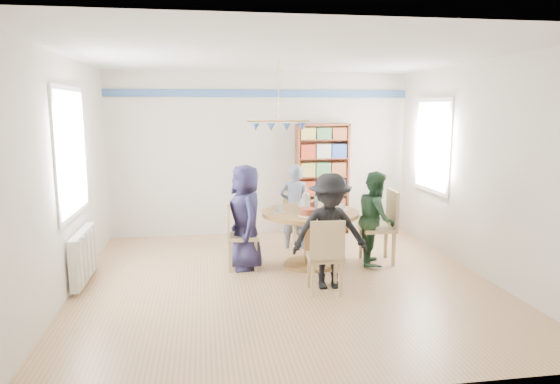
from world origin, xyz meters
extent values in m
plane|color=tan|center=(0.00, 0.00, 0.00)|extent=(5.00, 5.00, 0.00)
plane|color=white|center=(0.00, 0.00, 2.70)|extent=(5.00, 5.00, 0.00)
plane|color=beige|center=(0.00, 2.50, 1.35)|extent=(5.00, 0.00, 5.00)
plane|color=beige|center=(0.00, -2.50, 1.35)|extent=(5.00, 0.00, 5.00)
plane|color=beige|center=(-2.50, 0.00, 1.35)|extent=(0.00, 5.00, 5.00)
plane|color=beige|center=(2.50, 0.00, 1.35)|extent=(0.00, 5.00, 5.00)
cube|color=#305185|center=(0.00, 2.48, 2.35)|extent=(5.00, 0.02, 0.12)
cube|color=white|center=(-2.48, 0.30, 1.60)|extent=(0.03, 1.32, 1.52)
cube|color=white|center=(-2.46, 0.30, 1.60)|extent=(0.01, 1.20, 1.40)
cube|color=white|center=(2.48, 1.30, 1.55)|extent=(0.03, 1.12, 1.42)
cube|color=white|center=(2.46, 1.30, 1.55)|extent=(0.01, 1.00, 1.30)
cylinder|color=gold|center=(0.00, 0.50, 2.33)|extent=(0.01, 0.01, 0.75)
cylinder|color=gold|center=(0.00, 0.50, 1.95)|extent=(0.80, 0.02, 0.02)
cone|color=#4269BB|center=(-0.30, 0.50, 1.87)|extent=(0.11, 0.11, 0.10)
cone|color=#4269BB|center=(-0.10, 0.50, 1.87)|extent=(0.11, 0.11, 0.10)
cone|color=#4269BB|center=(0.10, 0.50, 1.87)|extent=(0.11, 0.11, 0.10)
cone|color=#4269BB|center=(0.30, 0.50, 1.87)|extent=(0.11, 0.11, 0.10)
cube|color=silver|center=(-2.42, 0.30, 0.35)|extent=(0.10, 1.00, 0.60)
cube|color=silver|center=(-2.36, -0.10, 0.35)|extent=(0.02, 0.06, 0.56)
cube|color=silver|center=(-2.36, 0.10, 0.35)|extent=(0.02, 0.06, 0.56)
cube|color=silver|center=(-2.36, 0.30, 0.35)|extent=(0.02, 0.06, 0.56)
cube|color=silver|center=(-2.36, 0.50, 0.35)|extent=(0.02, 0.06, 0.56)
cube|color=silver|center=(-2.36, 0.70, 0.35)|extent=(0.02, 0.06, 0.56)
cylinder|color=olive|center=(0.44, 0.57, 0.72)|extent=(1.30, 1.30, 0.05)
cylinder|color=olive|center=(0.44, 0.57, 0.35)|extent=(0.16, 0.16, 0.70)
cylinder|color=olive|center=(0.44, 0.57, 0.02)|extent=(0.70, 0.70, 0.04)
cube|color=tan|center=(-0.47, 0.60, 0.43)|extent=(0.41, 0.41, 0.05)
cube|color=tan|center=(-0.66, 0.61, 0.67)|extent=(0.05, 0.40, 0.48)
cube|color=tan|center=(-0.31, 0.43, 0.21)|extent=(0.04, 0.04, 0.41)
cube|color=tan|center=(-0.31, 0.76, 0.21)|extent=(0.04, 0.04, 0.41)
cube|color=tan|center=(-0.64, 0.44, 0.21)|extent=(0.04, 0.04, 0.41)
cube|color=tan|center=(-0.63, 0.77, 0.21)|extent=(0.04, 0.04, 0.41)
cube|color=tan|center=(1.38, 0.58, 0.48)|extent=(0.47, 0.47, 0.05)
cube|color=tan|center=(1.58, 0.57, 0.74)|extent=(0.07, 0.45, 0.53)
cube|color=tan|center=(1.22, 0.78, 0.23)|extent=(0.05, 0.05, 0.46)
cube|color=tan|center=(1.19, 0.42, 0.23)|extent=(0.05, 0.05, 0.46)
cube|color=tan|center=(1.58, 0.75, 0.23)|extent=(0.05, 0.05, 0.46)
cube|color=tan|center=(1.55, 0.39, 0.23)|extent=(0.05, 0.05, 0.46)
cube|color=tan|center=(0.46, 1.51, 0.43)|extent=(0.50, 0.50, 0.05)
cube|color=tan|center=(0.40, 1.68, 0.66)|extent=(0.39, 0.17, 0.47)
cube|color=tan|center=(0.36, 1.30, 0.20)|extent=(0.05, 0.05, 0.41)
cube|color=tan|center=(0.66, 1.41, 0.20)|extent=(0.05, 0.05, 0.41)
cube|color=tan|center=(0.26, 1.61, 0.20)|extent=(0.05, 0.05, 0.41)
cube|color=tan|center=(0.56, 1.71, 0.20)|extent=(0.05, 0.05, 0.41)
cube|color=tan|center=(0.39, -0.42, 0.42)|extent=(0.42, 0.42, 0.05)
cube|color=tan|center=(0.38, -0.60, 0.65)|extent=(0.39, 0.07, 0.46)
cube|color=tan|center=(0.56, -0.28, 0.20)|extent=(0.04, 0.04, 0.40)
cube|color=tan|center=(0.25, -0.25, 0.20)|extent=(0.04, 0.04, 0.40)
cube|color=tan|center=(0.54, -0.59, 0.20)|extent=(0.04, 0.04, 0.40)
cube|color=tan|center=(0.22, -0.57, 0.20)|extent=(0.04, 0.04, 0.40)
imported|color=#1C1A3A|center=(-0.43, 0.60, 0.69)|extent=(0.55, 0.74, 1.38)
imported|color=#1A351F|center=(1.34, 0.53, 0.64)|extent=(0.62, 0.72, 1.28)
imported|color=gray|center=(0.39, 1.46, 0.64)|extent=(0.53, 0.41, 1.29)
imported|color=black|center=(0.48, -0.29, 0.68)|extent=(0.90, 0.53, 1.37)
cube|color=brown|center=(0.60, 2.34, 0.93)|extent=(0.04, 0.27, 1.86)
cube|color=brown|center=(1.45, 2.34, 0.93)|extent=(0.04, 0.27, 1.86)
cube|color=brown|center=(1.02, 2.34, 1.84)|extent=(0.88, 0.27, 0.04)
cube|color=brown|center=(1.02, 2.34, 0.03)|extent=(0.88, 0.27, 0.05)
cube|color=brown|center=(1.02, 2.46, 0.93)|extent=(0.88, 0.02, 1.86)
cube|color=brown|center=(1.02, 2.34, 0.35)|extent=(0.83, 0.25, 0.02)
cube|color=brown|center=(1.02, 2.34, 0.66)|extent=(0.83, 0.25, 0.02)
cube|color=brown|center=(1.02, 2.34, 0.97)|extent=(0.83, 0.25, 0.02)
cube|color=brown|center=(1.02, 2.34, 1.28)|extent=(0.83, 0.25, 0.02)
cube|color=brown|center=(1.02, 2.34, 1.59)|extent=(0.83, 0.25, 0.02)
cube|color=#9A2D17|center=(0.76, 2.32, 0.17)|extent=(0.24, 0.19, 0.23)
cube|color=silver|center=(1.02, 2.32, 0.17)|extent=(0.24, 0.19, 0.23)
cube|color=#294899|center=(1.29, 2.32, 0.17)|extent=(0.24, 0.19, 0.23)
cube|color=#C8BC50|center=(0.76, 2.32, 0.48)|extent=(0.24, 0.19, 0.23)
cube|color=#407443|center=(1.02, 2.32, 0.48)|extent=(0.24, 0.19, 0.23)
cube|color=brown|center=(1.29, 2.32, 0.48)|extent=(0.24, 0.19, 0.23)
cube|color=#9A2D17|center=(0.76, 2.32, 0.79)|extent=(0.24, 0.19, 0.23)
cube|color=silver|center=(1.02, 2.32, 0.79)|extent=(0.24, 0.19, 0.23)
cube|color=#294899|center=(1.29, 2.32, 0.79)|extent=(0.24, 0.19, 0.23)
cube|color=#C8BC50|center=(0.76, 2.32, 1.10)|extent=(0.24, 0.19, 0.23)
cube|color=#407443|center=(1.02, 2.32, 1.10)|extent=(0.24, 0.19, 0.23)
cube|color=brown|center=(1.29, 2.32, 1.10)|extent=(0.24, 0.19, 0.23)
cube|color=#9A2D17|center=(0.76, 2.32, 1.41)|extent=(0.24, 0.19, 0.23)
cube|color=silver|center=(1.02, 2.32, 1.41)|extent=(0.24, 0.19, 0.23)
cube|color=#294899|center=(1.29, 2.32, 1.41)|extent=(0.24, 0.19, 0.23)
cube|color=#C8BC50|center=(0.76, 2.32, 1.70)|extent=(0.24, 0.19, 0.19)
cube|color=#407443|center=(1.02, 2.32, 1.70)|extent=(0.24, 0.19, 0.19)
cube|color=brown|center=(1.29, 2.32, 1.70)|extent=(0.24, 0.19, 0.19)
cylinder|color=white|center=(0.39, 0.65, 0.86)|extent=(0.11, 0.11, 0.21)
sphere|color=white|center=(0.39, 0.65, 0.96)|extent=(0.08, 0.08, 0.08)
cylinder|color=silver|center=(0.54, 0.68, 0.88)|extent=(0.06, 0.06, 0.25)
cylinder|color=#4269BB|center=(0.54, 0.68, 1.01)|extent=(0.03, 0.03, 0.03)
cylinder|color=white|center=(0.48, 0.83, 0.76)|extent=(0.27, 0.27, 0.01)
cylinder|color=maroon|center=(0.48, 0.83, 0.80)|extent=(0.21, 0.21, 0.08)
cylinder|color=white|center=(0.35, 0.31, 0.76)|extent=(0.27, 0.27, 0.01)
cylinder|color=maroon|center=(0.35, 0.31, 0.80)|extent=(0.21, 0.21, 0.08)
cylinder|color=white|center=(0.01, 0.58, 0.75)|extent=(0.18, 0.18, 0.01)
imported|color=white|center=(0.01, 0.58, 0.79)|extent=(0.11, 0.11, 0.09)
cylinder|color=white|center=(0.87, 0.58, 0.75)|extent=(0.18, 0.18, 0.01)
imported|color=white|center=(0.87, 0.58, 0.79)|extent=(0.09, 0.09, 0.08)
cylinder|color=white|center=(0.44, 1.00, 0.75)|extent=(0.18, 0.18, 0.01)
imported|color=white|center=(0.44, 1.00, 0.79)|extent=(0.11, 0.11, 0.09)
cylinder|color=white|center=(0.44, 0.15, 0.75)|extent=(0.18, 0.18, 0.01)
imported|color=white|center=(0.44, 0.15, 0.79)|extent=(0.09, 0.09, 0.08)
camera|label=1|loc=(-0.97, -5.80, 2.09)|focal=32.00mm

